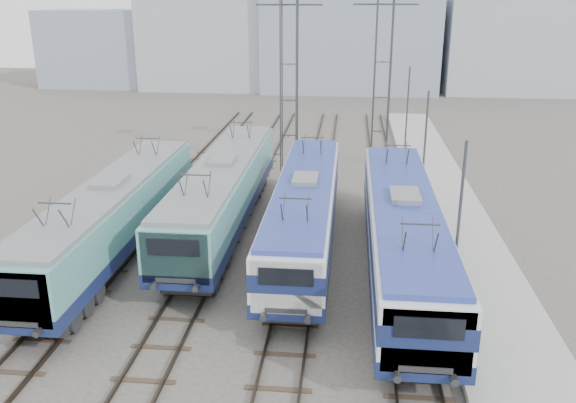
# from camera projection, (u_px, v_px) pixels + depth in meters

# --- Properties ---
(ground) EXTENTS (160.00, 160.00, 0.00)m
(ground) POSITION_uv_depth(u_px,v_px,m) (233.00, 323.00, 23.68)
(ground) COLOR #514C47
(platform) EXTENTS (4.00, 70.00, 0.30)m
(platform) POSITION_uv_depth(u_px,v_px,m) (465.00, 249.00, 30.18)
(platform) COLOR #9E9E99
(platform) RESTS_ON ground
(locomotive_far_left) EXTENTS (2.87, 18.16, 3.42)m
(locomotive_far_left) POSITION_uv_depth(u_px,v_px,m) (112.00, 214.00, 28.71)
(locomotive_far_left) COLOR #162150
(locomotive_far_left) RESTS_ON ground
(locomotive_center_left) EXTENTS (2.96, 18.71, 3.52)m
(locomotive_center_left) POSITION_uv_depth(u_px,v_px,m) (223.00, 190.00, 31.97)
(locomotive_center_left) COLOR #162150
(locomotive_center_left) RESTS_ON ground
(locomotive_center_right) EXTENTS (2.81, 17.76, 3.34)m
(locomotive_center_right) POSITION_uv_depth(u_px,v_px,m) (305.00, 209.00, 29.46)
(locomotive_center_right) COLOR #162150
(locomotive_center_right) RESTS_ON ground
(locomotive_far_right) EXTENTS (2.97, 18.77, 3.53)m
(locomotive_far_right) POSITION_uv_depth(u_px,v_px,m) (403.00, 230.00, 26.43)
(locomotive_far_right) COLOR #162150
(locomotive_far_right) RESTS_ON ground
(catenary_tower_west) EXTENTS (4.50, 1.20, 12.00)m
(catenary_tower_west) POSITION_uv_depth(u_px,v_px,m) (289.00, 77.00, 42.22)
(catenary_tower_west) COLOR #3F4247
(catenary_tower_west) RESTS_ON ground
(catenary_tower_east) EXTENTS (4.50, 1.20, 12.00)m
(catenary_tower_east) POSITION_uv_depth(u_px,v_px,m) (382.00, 74.00, 43.47)
(catenary_tower_east) COLOR #3F4247
(catenary_tower_east) RESTS_ON ground
(mast_front) EXTENTS (0.12, 0.12, 7.00)m
(mast_front) POSITION_uv_depth(u_px,v_px,m) (458.00, 229.00, 23.60)
(mast_front) COLOR #3F4247
(mast_front) RESTS_ON ground
(mast_mid) EXTENTS (0.12, 0.12, 7.00)m
(mast_mid) POSITION_uv_depth(u_px,v_px,m) (424.00, 152.00, 34.89)
(mast_mid) COLOR #3F4247
(mast_mid) RESTS_ON ground
(mast_rear) EXTENTS (0.12, 0.12, 7.00)m
(mast_rear) POSITION_uv_depth(u_px,v_px,m) (407.00, 113.00, 46.18)
(mast_rear) COLOR #3F4247
(mast_rear) RESTS_ON ground
(building_west) EXTENTS (18.00, 12.00, 14.00)m
(building_west) POSITION_uv_depth(u_px,v_px,m) (215.00, 34.00, 81.08)
(building_west) COLOR #A6ADB8
(building_west) RESTS_ON ground
(building_center) EXTENTS (22.00, 14.00, 18.00)m
(building_center) POSITION_uv_depth(u_px,v_px,m) (351.00, 18.00, 78.70)
(building_center) COLOR #8C98AD
(building_center) RESTS_ON ground
(building_east) EXTENTS (16.00, 12.00, 12.00)m
(building_east) POSITION_uv_depth(u_px,v_px,m) (507.00, 44.00, 77.76)
(building_east) COLOR #A6ADB8
(building_east) RESTS_ON ground
(building_far_west) EXTENTS (14.00, 10.00, 10.00)m
(building_far_west) POSITION_uv_depth(u_px,v_px,m) (100.00, 48.00, 83.26)
(building_far_west) COLOR #8C98AD
(building_far_west) RESTS_ON ground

